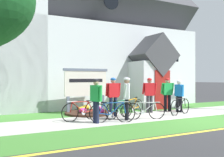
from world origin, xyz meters
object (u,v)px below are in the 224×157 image
cyclist_in_yellow_jersey (179,94)px  cyclist_in_blue_jersey (127,95)px  church_sign (86,84)px  roadside_conifer (157,49)px  cyclist_in_green_jersey (167,92)px  bicycle_green (119,109)px  bicycle_orange (82,111)px  bicycle_red (145,110)px  bicycle_yellow (180,107)px  cyclist_in_orange_jersey (96,97)px  cyclist_in_white_jersey (113,94)px  cyclist_in_red_jersey (149,92)px  bicycle_blue (112,112)px  bicycle_white (132,107)px

cyclist_in_yellow_jersey → cyclist_in_blue_jersey: bearing=-166.6°
church_sign → cyclist_in_yellow_jersey: 4.60m
roadside_conifer → cyclist_in_green_jersey: bearing=-123.6°
bicycle_green → cyclist_in_green_jersey: 3.35m
cyclist_in_blue_jersey → bicycle_orange: bearing=154.0°
bicycle_green → church_sign: bearing=105.1°
cyclist_in_yellow_jersey → bicycle_red: bearing=-160.2°
bicycle_green → bicycle_yellow: bearing=-7.3°
cyclist_in_orange_jersey → bicycle_orange: bearing=106.7°
church_sign → bicycle_orange: church_sign is taller
bicycle_green → cyclist_in_white_jersey: cyclist_in_white_jersey is taller
cyclist_in_red_jersey → cyclist_in_white_jersey: (-2.11, -0.23, 0.01)m
bicycle_green → cyclist_in_red_jersey: cyclist_in_red_jersey is taller
bicycle_orange → bicycle_red: 2.55m
cyclist_in_red_jersey → roadside_conifer: 8.51m
cyclist_in_blue_jersey → cyclist_in_white_jersey: size_ratio=1.01×
bicycle_orange → roadside_conifer: bearing=37.0°
cyclist_in_green_jersey → roadside_conifer: 7.93m
cyclist_in_orange_jersey → roadside_conifer: size_ratio=0.27×
bicycle_blue → bicycle_red: 1.51m
cyclist_in_red_jersey → cyclist_in_white_jersey: 2.12m
bicycle_blue → cyclist_in_white_jersey: bearing=60.9°
bicycle_yellow → cyclist_in_white_jersey: (-2.97, 0.96, 0.62)m
bicycle_blue → bicycle_white: (1.62, 1.16, -0.01)m
cyclist_in_blue_jersey → roadside_conifer: bearing=45.9°
bicycle_orange → bicycle_yellow: bearing=-7.9°
bicycle_yellow → cyclist_in_blue_jersey: 3.00m
cyclist_in_red_jersey → cyclist_in_orange_jersey: size_ratio=1.02×
bicycle_blue → bicycle_white: size_ratio=1.02×
bicycle_green → bicycle_white: size_ratio=1.00×
cyclist_in_red_jersey → cyclist_in_yellow_jersey: bearing=-19.8°
bicycle_orange → bicycle_white: 2.48m
cyclist_in_white_jersey → bicycle_orange: bearing=-168.4°
bicycle_orange → cyclist_in_green_jersey: (4.77, 0.53, 0.60)m
bicycle_orange → cyclist_in_orange_jersey: (0.25, -0.84, 0.58)m
cyclist_in_white_jersey → cyclist_in_red_jersey: bearing=6.2°
bicycle_yellow → cyclist_in_green_jersey: bearing=79.2°
bicycle_yellow → bicycle_blue: bicycle_yellow is taller
bicycle_blue → church_sign: bearing=87.9°
bicycle_red → roadside_conifer: roadside_conifer is taller
cyclist_in_red_jersey → cyclist_in_green_jersey: 1.08m
cyclist_in_red_jersey → bicycle_red: bearing=-131.5°
church_sign → bicycle_white: bearing=-50.1°
cyclist_in_yellow_jersey → cyclist_in_white_jersey: size_ratio=0.93×
bicycle_white → bicycle_red: (-0.11, -1.13, -0.01)m
bicycle_red → cyclist_in_red_jersey: bearing=48.5°
church_sign → bicycle_green: (0.61, -2.25, -1.04)m
church_sign → cyclist_in_yellow_jersey: (4.14, -1.95, -0.50)m
bicycle_green → cyclist_in_red_jersey: (2.12, 0.81, 0.62)m
bicycle_white → bicycle_red: bearing=-95.4°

